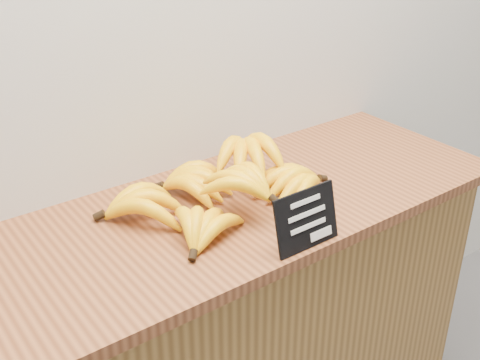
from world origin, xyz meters
The scene contains 4 objects.
counter centered at (0.10, 2.75, 0.45)m, with size 1.32×0.50×0.90m, color olive.
counter_top centered at (0.10, 2.75, 0.92)m, with size 1.46×0.54×0.03m, color brown.
chalkboard_sign centered at (0.14, 2.51, 0.99)m, with size 0.16×0.01×0.13m, color black.
banana_pile centered at (0.10, 2.76, 0.98)m, with size 0.55×0.39×0.12m.
Camera 1 is at (-0.62, 1.72, 1.65)m, focal length 45.00 mm.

